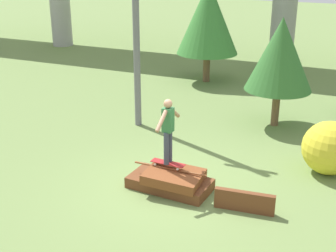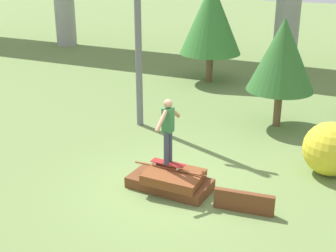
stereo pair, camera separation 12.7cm
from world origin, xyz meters
name	(u,v)px [view 1 (the left image)]	position (x,y,z in m)	size (l,w,h in m)	color
ground_plane	(170,188)	(0.00, 0.00, 0.00)	(80.00, 80.00, 0.00)	olive
scrap_pile	(171,181)	(0.05, -0.03, 0.22)	(1.93, 1.11, 0.52)	brown
scrap_plank_loose	(244,201)	(1.82, -0.27, 0.23)	(1.27, 0.25, 0.45)	brown
skateboard	(168,163)	(-0.08, 0.07, 0.60)	(0.82, 0.25, 0.09)	maroon
skater	(168,127)	(-0.08, 0.07, 1.48)	(0.23, 1.13, 1.51)	#383D4C
utility_pole	(136,17)	(-2.54, 3.38, 3.33)	(1.30, 0.20, 6.40)	slate
tree_behind_right	(208,18)	(-2.27, 8.96, 2.58)	(2.45, 2.45, 4.00)	brown
tree_mid_back	(280,55)	(1.36, 5.05, 2.23)	(2.02, 2.02, 3.33)	brown
bush_yellow_flowering	(329,148)	(3.21, 2.30, 0.66)	(1.32, 1.32, 1.32)	gold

